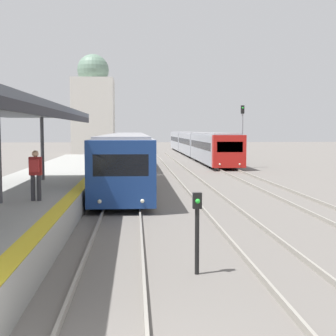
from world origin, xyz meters
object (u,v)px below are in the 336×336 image
at_px(signal_post_near, 197,224).
at_px(signal_mast_far, 242,129).
at_px(train_near, 128,153).
at_px(train_far, 194,143).
at_px(person_on_platform, 35,171).

height_order(signal_post_near, signal_mast_far, signal_mast_far).
relative_size(train_near, signal_post_near, 16.72).
xyz_separation_m(train_far, signal_post_near, (-6.05, -48.20, -0.51)).
relative_size(train_far, signal_post_near, 23.74).
height_order(train_far, signal_mast_far, signal_mast_far).
height_order(person_on_platform, train_near, train_near).
xyz_separation_m(train_far, signal_mast_far, (1.72, -18.94, 1.68)).
height_order(person_on_platform, signal_post_near, person_on_platform).
bearing_deg(train_far, signal_post_near, -97.16).
height_order(person_on_platform, signal_mast_far, signal_mast_far).
relative_size(train_near, train_far, 0.70).
xyz_separation_m(train_near, signal_post_near, (1.93, -22.95, -0.51)).
distance_m(train_far, signal_post_near, 48.58).
bearing_deg(person_on_platform, train_near, 81.26).
bearing_deg(person_on_platform, train_far, 76.01).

